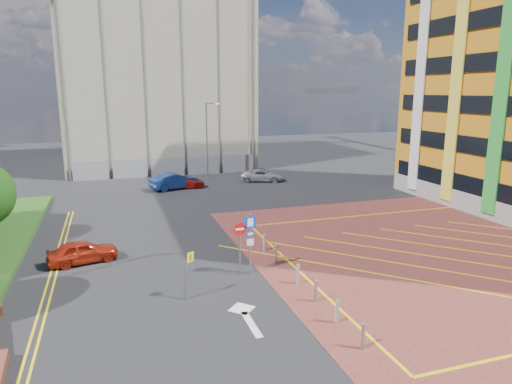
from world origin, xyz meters
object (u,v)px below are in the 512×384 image
car_blue_back (175,181)px  car_silver_back (262,175)px  car_red_back (183,182)px  warning_sign (188,269)px  lamp_back (208,137)px  sign_cluster (246,238)px  car_red_left (83,252)px

car_blue_back → car_silver_back: 9.25m
car_blue_back → car_red_back: car_blue_back is taller
car_silver_back → warning_sign: bearing=173.9°
car_blue_back → car_red_back: 0.88m
lamp_back → car_red_back: lamp_back is taller
car_red_back → warning_sign: bearing=174.0°
car_silver_back → lamp_back: bearing=70.2°
car_red_back → sign_cluster: bearing=-178.2°
sign_cluster → car_red_left: sign_cluster is taller
sign_cluster → car_silver_back: (8.62, 23.08, -1.34)m
car_red_left → car_blue_back: (7.47, 17.64, 0.14)m
car_silver_back → car_blue_back: bearing=116.5°
lamp_back → car_silver_back: lamp_back is taller
sign_cluster → car_blue_back: bearing=91.5°
car_red_left → car_red_back: (8.32, 17.84, -0.03)m
lamp_back → sign_cluster: 27.38m
car_blue_back → sign_cluster: bearing=163.9°
car_red_back → car_silver_back: bearing=-81.0°
sign_cluster → car_red_left: 9.20m
lamp_back → car_red_left: bearing=-117.5°
warning_sign → car_blue_back: bearing=83.4°
warning_sign → car_red_left: bearing=127.1°
warning_sign → car_blue_back: (2.75, 23.88, -0.66)m
sign_cluster → warning_sign: bearing=-149.5°
car_blue_back → warning_sign: bearing=155.9°
sign_cluster → car_red_back: bearing=89.3°
warning_sign → sign_cluster: bearing=30.5°
lamp_back → warning_sign: (-7.10, -28.97, -2.93)m
sign_cluster → car_blue_back: (-0.56, 21.93, -1.18)m
warning_sign → car_blue_back: warning_sign is taller
lamp_back → car_red_back: size_ratio=1.95×
car_red_back → car_silver_back: 8.39m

